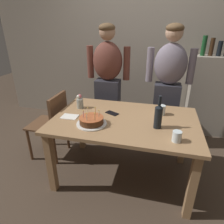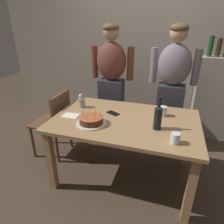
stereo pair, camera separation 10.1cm
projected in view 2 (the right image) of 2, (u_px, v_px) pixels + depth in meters
ground_plane at (123, 174)px, 2.35m from camera, size 10.00×10.00×0.00m
back_wall at (149, 47)px, 3.16m from camera, size 5.20×0.10×2.60m
dining_table at (125, 127)px, 2.08m from camera, size 1.50×0.96×0.74m
birthday_cake at (91, 120)px, 1.93m from camera, size 0.30×0.30×0.16m
water_glass_near at (175, 138)px, 1.61m from camera, size 0.08×0.08×0.09m
water_glass_far at (163, 111)px, 2.10m from camera, size 0.08×0.08×0.11m
wine_bottle at (158, 117)px, 1.80m from camera, size 0.07×0.07×0.32m
cell_phone at (113, 113)px, 2.17m from camera, size 0.16×0.13×0.01m
napkin_stack at (71, 116)px, 2.11m from camera, size 0.18×0.14×0.01m
flower_vase at (82, 101)px, 2.30m from camera, size 0.08×0.08×0.16m
person_man_bearded at (111, 83)px, 2.80m from camera, size 0.61×0.27×1.66m
person_woman_cardigan at (172, 88)px, 2.57m from camera, size 0.61×0.27×1.66m
dining_chair at (56, 119)px, 2.54m from camera, size 0.42×0.42×0.87m
shelf_cabinet at (216, 98)px, 2.95m from camera, size 0.62×0.30×1.50m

